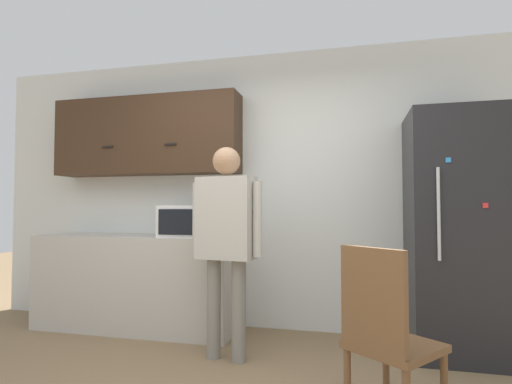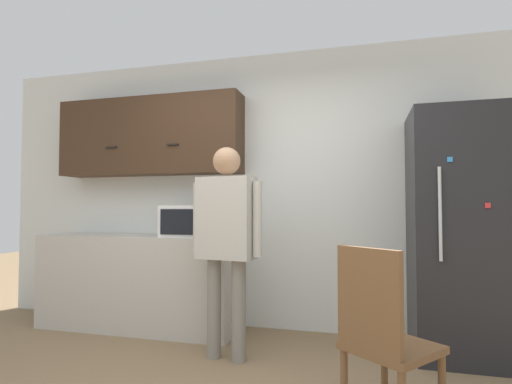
# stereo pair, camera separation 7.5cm
# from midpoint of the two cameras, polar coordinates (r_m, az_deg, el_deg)

# --- Properties ---
(back_wall) EXTENTS (6.00, 0.06, 2.70)m
(back_wall) POSITION_cam_midpoint_polar(r_m,az_deg,el_deg) (3.95, 1.09, 0.37)
(back_wall) COLOR silver
(back_wall) RESTS_ON ground_plane
(counter) EXTENTS (1.95, 0.60, 0.90)m
(counter) POSITION_cam_midpoint_polar(r_m,az_deg,el_deg) (4.15, -17.05, -12.14)
(counter) COLOR #BCB7AD
(counter) RESTS_ON ground_plane
(upper_cabinets) EXTENTS (1.95, 0.33, 0.79)m
(upper_cabinets) POSITION_cam_midpoint_polar(r_m,az_deg,el_deg) (4.28, -15.83, 7.64)
(upper_cabinets) COLOR #3D2819
(microwave) EXTENTS (0.55, 0.42, 0.29)m
(microwave) POSITION_cam_midpoint_polar(r_m,az_deg,el_deg) (3.79, -9.61, -4.14)
(microwave) COLOR white
(microwave) RESTS_ON counter
(person) EXTENTS (0.59, 0.28, 1.64)m
(person) POSITION_cam_midpoint_polar(r_m,az_deg,el_deg) (3.13, -4.95, -5.31)
(person) COLOR gray
(person) RESTS_ON ground_plane
(refrigerator) EXTENTS (0.73, 0.71, 1.94)m
(refrigerator) POSITION_cam_midpoint_polar(r_m,az_deg,el_deg) (3.57, 26.19, -5.21)
(refrigerator) COLOR #232326
(refrigerator) RESTS_ON ground_plane
(chair) EXTENTS (0.59, 0.59, 0.96)m
(chair) POSITION_cam_midpoint_polar(r_m,az_deg,el_deg) (2.33, 17.01, -18.45)
(chair) COLOR brown
(chair) RESTS_ON ground_plane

